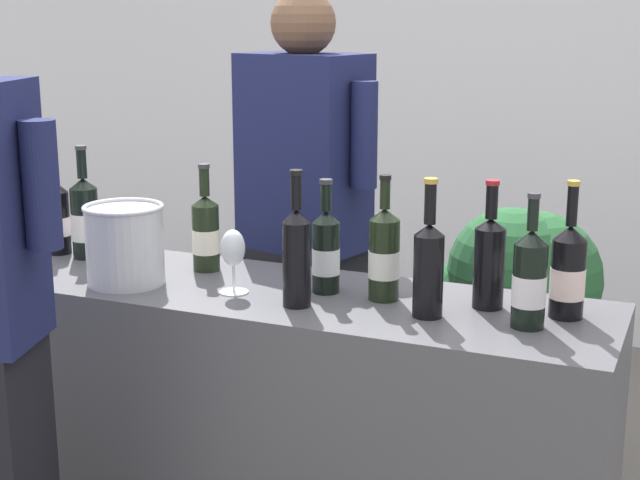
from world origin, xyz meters
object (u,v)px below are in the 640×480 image
wine_bottle_10 (489,260)px  wine_bottle_7 (57,217)px  wine_bottle_2 (384,255)px  wine_glass (233,251)px  wine_bottle_5 (326,251)px  wine_bottle_8 (206,233)px  wine_bottle_9 (568,272)px  wine_bottle_6 (85,218)px  potted_shrub (510,306)px  person_server (304,266)px  wine_bottle_4 (529,280)px  wine_bottle_1 (429,266)px  wine_bottle_3 (297,254)px  ice_bucket (125,244)px

wine_bottle_10 → wine_bottle_7: bearing=179.2°
wine_bottle_2 → wine_glass: (-0.38, -0.10, -0.01)m
wine_bottle_5 → wine_bottle_8: bearing=170.7°
wine_bottle_9 → wine_bottle_6: bearing=179.6°
wine_bottle_5 → potted_shrub: size_ratio=0.30×
wine_glass → person_server: 0.61m
wine_bottle_7 → wine_bottle_10: (1.34, -0.02, 0.01)m
wine_bottle_6 → potted_shrub: wine_bottle_6 is taller
wine_bottle_4 → wine_bottle_6: size_ratio=0.95×
wine_bottle_9 → potted_shrub: bearing=109.2°
wine_bottle_1 → wine_bottle_6: 1.12m
wine_bottle_8 → wine_bottle_3: bearing=-28.3°
wine_bottle_10 → wine_glass: size_ratio=1.89×
wine_bottle_5 → wine_bottle_7: wine_bottle_7 is taller
potted_shrub → wine_bottle_10: bearing=-82.4°
wine_bottle_6 → wine_bottle_8: size_ratio=1.10×
wine_glass → potted_shrub: size_ratio=0.17×
wine_bottle_6 → potted_shrub: size_ratio=0.34×
wine_bottle_3 → potted_shrub: size_ratio=0.35×
wine_bottle_10 → ice_bucket: wine_bottle_10 is taller
wine_glass → ice_bucket: bearing=-173.4°
wine_bottle_4 → potted_shrub: wine_bottle_4 is taller
wine_bottle_1 → potted_shrub: bearing=90.1°
wine_bottle_1 → person_server: (-0.58, 0.57, -0.21)m
wine_bottle_5 → wine_bottle_6: bearing=176.7°
wine_bottle_10 → wine_glass: wine_bottle_10 is taller
ice_bucket → person_server: 0.69m
wine_bottle_5 → person_server: (-0.28, 0.48, -0.19)m
wine_bottle_1 → wine_bottle_5: bearing=163.4°
wine_bottle_2 → wine_bottle_9: (0.46, 0.04, -0.01)m
wine_bottle_3 → wine_bottle_7: 0.91m
wine_bottle_2 → wine_bottle_1: bearing=-31.9°
wine_bottle_8 → person_server: size_ratio=0.18×
wine_bottle_7 → wine_glass: bearing=-12.9°
wine_bottle_1 → ice_bucket: (-0.84, -0.05, -0.02)m
wine_bottle_3 → ice_bucket: 0.51m
person_server → wine_bottle_8: bearing=-106.8°
wine_bottle_4 → wine_bottle_8: (-0.95, 0.14, -0.01)m
wine_bottle_3 → potted_shrub: wine_bottle_3 is taller
wine_bottle_4 → wine_glass: (-0.77, -0.03, -0.00)m
wine_bottle_8 → ice_bucket: (-0.13, -0.21, 0.00)m
wine_bottle_8 → wine_glass: size_ratio=1.80×
wine_bottle_6 → wine_bottle_8: (0.40, 0.02, -0.01)m
wine_bottle_4 → wine_bottle_7: 1.47m
wine_bottle_10 → wine_bottle_8: bearing=178.0°
wine_bottle_2 → wine_glass: size_ratio=1.90×
wine_bottle_4 → wine_bottle_9: bearing=57.7°
wine_bottle_1 → wine_bottle_10: wine_bottle_1 is taller
wine_bottle_2 → wine_bottle_6: (-0.97, 0.05, 0.00)m
wine_bottle_1 → wine_bottle_2: bearing=148.1°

